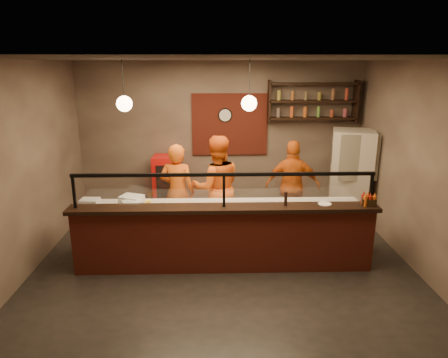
{
  "coord_description": "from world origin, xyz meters",
  "views": [
    {
      "loc": [
        -0.15,
        -5.97,
        3.12
      ],
      "look_at": [
        0.02,
        0.3,
        1.32
      ],
      "focal_mm": 32.0,
      "sensor_mm": 36.0,
      "label": 1
    }
  ],
  "objects_px": {
    "red_cooler": "(168,186)",
    "cook_left": "(177,192)",
    "wall_clock": "(225,115)",
    "pepper_mill": "(286,199)",
    "pizza_dough": "(245,205)",
    "fridge": "(350,177)",
    "condiment_caddy": "(368,202)",
    "cook_right": "(293,186)",
    "cook_mid": "(217,187)"
  },
  "relations": [
    {
      "from": "red_cooler",
      "to": "cook_left",
      "type": "bearing_deg",
      "value": -73.11
    },
    {
      "from": "wall_clock",
      "to": "pepper_mill",
      "type": "relative_size",
      "value": 1.4
    },
    {
      "from": "wall_clock",
      "to": "pizza_dough",
      "type": "bearing_deg",
      "value": -83.2
    },
    {
      "from": "red_cooler",
      "to": "pizza_dough",
      "type": "distance_m",
      "value": 2.47
    },
    {
      "from": "wall_clock",
      "to": "pepper_mill",
      "type": "height_order",
      "value": "wall_clock"
    },
    {
      "from": "fridge",
      "to": "red_cooler",
      "type": "xyz_separation_m",
      "value": [
        -3.73,
        0.48,
        -0.3
      ]
    },
    {
      "from": "red_cooler",
      "to": "pepper_mill",
      "type": "relative_size",
      "value": 6.08
    },
    {
      "from": "red_cooler",
      "to": "condiment_caddy",
      "type": "distance_m",
      "value": 4.16
    },
    {
      "from": "condiment_caddy",
      "to": "wall_clock",
      "type": "bearing_deg",
      "value": 127.23
    },
    {
      "from": "pizza_dough",
      "to": "cook_right",
      "type": "bearing_deg",
      "value": 47.92
    },
    {
      "from": "wall_clock",
      "to": "cook_left",
      "type": "xyz_separation_m",
      "value": [
        -0.91,
        -1.49,
        -1.21
      ]
    },
    {
      "from": "cook_mid",
      "to": "red_cooler",
      "type": "height_order",
      "value": "cook_mid"
    },
    {
      "from": "wall_clock",
      "to": "pepper_mill",
      "type": "distance_m",
      "value": 3.02
    },
    {
      "from": "cook_left",
      "to": "cook_right",
      "type": "height_order",
      "value": "cook_left"
    },
    {
      "from": "cook_mid",
      "to": "fridge",
      "type": "distance_m",
      "value": 2.78
    },
    {
      "from": "cook_left",
      "to": "pepper_mill",
      "type": "height_order",
      "value": "cook_left"
    },
    {
      "from": "cook_left",
      "to": "pizza_dough",
      "type": "bearing_deg",
      "value": 159.3
    },
    {
      "from": "condiment_caddy",
      "to": "pepper_mill",
      "type": "relative_size",
      "value": 0.96
    },
    {
      "from": "red_cooler",
      "to": "pizza_dough",
      "type": "xyz_separation_m",
      "value": [
        1.5,
        -1.94,
        0.26
      ]
    },
    {
      "from": "wall_clock",
      "to": "pizza_dough",
      "type": "height_order",
      "value": "wall_clock"
    },
    {
      "from": "red_cooler",
      "to": "condiment_caddy",
      "type": "height_order",
      "value": "red_cooler"
    },
    {
      "from": "wall_clock",
      "to": "cook_mid",
      "type": "xyz_separation_m",
      "value": [
        -0.2,
        -1.46,
        -1.14
      ]
    },
    {
      "from": "wall_clock",
      "to": "cook_right",
      "type": "distance_m",
      "value": 2.1
    },
    {
      "from": "pizza_dough",
      "to": "wall_clock",
      "type": "bearing_deg",
      "value": 96.8
    },
    {
      "from": "fridge",
      "to": "pepper_mill",
      "type": "xyz_separation_m",
      "value": [
        -1.66,
        -1.95,
        0.22
      ]
    },
    {
      "from": "red_cooler",
      "to": "condiment_caddy",
      "type": "bearing_deg",
      "value": -34.56
    },
    {
      "from": "cook_right",
      "to": "fridge",
      "type": "xyz_separation_m",
      "value": [
        1.24,
        0.36,
        0.07
      ]
    },
    {
      "from": "cook_mid",
      "to": "condiment_caddy",
      "type": "distance_m",
      "value": 2.65
    },
    {
      "from": "cook_right",
      "to": "condiment_caddy",
      "type": "distance_m",
      "value": 1.83
    },
    {
      "from": "cook_mid",
      "to": "red_cooler",
      "type": "distance_m",
      "value": 1.58
    },
    {
      "from": "cook_mid",
      "to": "pepper_mill",
      "type": "height_order",
      "value": "cook_mid"
    },
    {
      "from": "wall_clock",
      "to": "cook_mid",
      "type": "distance_m",
      "value": 1.86
    },
    {
      "from": "cook_left",
      "to": "pepper_mill",
      "type": "bearing_deg",
      "value": 156.56
    },
    {
      "from": "condiment_caddy",
      "to": "fridge",
      "type": "bearing_deg",
      "value": 78.52
    },
    {
      "from": "pepper_mill",
      "to": "wall_clock",
      "type": "bearing_deg",
      "value": 106.96
    },
    {
      "from": "fridge",
      "to": "condiment_caddy",
      "type": "xyz_separation_m",
      "value": [
        -0.4,
        -1.97,
        0.17
      ]
    },
    {
      "from": "fridge",
      "to": "condiment_caddy",
      "type": "relative_size",
      "value": 9.28
    },
    {
      "from": "pizza_dough",
      "to": "pepper_mill",
      "type": "relative_size",
      "value": 2.53
    },
    {
      "from": "condiment_caddy",
      "to": "pepper_mill",
      "type": "distance_m",
      "value": 1.26
    },
    {
      "from": "cook_left",
      "to": "pizza_dough",
      "type": "distance_m",
      "value": 1.41
    },
    {
      "from": "wall_clock",
      "to": "cook_left",
      "type": "relative_size",
      "value": 0.17
    },
    {
      "from": "cook_mid",
      "to": "pizza_dough",
      "type": "bearing_deg",
      "value": 111.07
    },
    {
      "from": "wall_clock",
      "to": "cook_left",
      "type": "distance_m",
      "value": 2.13
    },
    {
      "from": "pizza_dough",
      "to": "pepper_mill",
      "type": "distance_m",
      "value": 0.79
    },
    {
      "from": "wall_clock",
      "to": "red_cooler",
      "type": "height_order",
      "value": "wall_clock"
    },
    {
      "from": "cook_mid",
      "to": "cook_right",
      "type": "distance_m",
      "value": 1.5
    },
    {
      "from": "red_cooler",
      "to": "pepper_mill",
      "type": "xyz_separation_m",
      "value": [
        2.07,
        -2.43,
        0.52
      ]
    },
    {
      "from": "cook_mid",
      "to": "red_cooler",
      "type": "bearing_deg",
      "value": -57.65
    },
    {
      "from": "cook_left",
      "to": "pizza_dough",
      "type": "xyz_separation_m",
      "value": [
        1.18,
        -0.76,
        0.02
      ]
    },
    {
      "from": "pizza_dough",
      "to": "condiment_caddy",
      "type": "bearing_deg",
      "value": -15.55
    }
  ]
}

